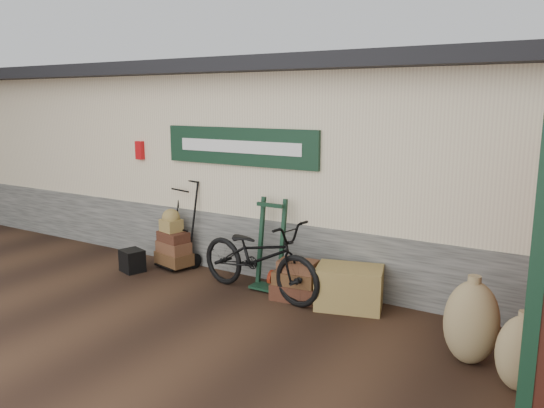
# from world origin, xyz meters

# --- Properties ---
(ground) EXTENTS (80.00, 80.00, 0.00)m
(ground) POSITION_xyz_m (0.00, 0.00, 0.00)
(ground) COLOR black
(ground) RESTS_ON ground
(station_building) EXTENTS (14.40, 4.10, 3.20)m
(station_building) POSITION_xyz_m (-0.01, 2.74, 1.61)
(station_building) COLOR #4C4C47
(station_building) RESTS_ON ground
(porter_trolley) EXTENTS (0.80, 0.67, 1.41)m
(porter_trolley) POSITION_xyz_m (-1.35, 0.84, 0.70)
(porter_trolley) COLOR black
(porter_trolley) RESTS_ON ground
(green_barrow) EXTENTS (0.46, 0.39, 1.27)m
(green_barrow) POSITION_xyz_m (0.37, 0.73, 0.64)
(green_barrow) COLOR black
(green_barrow) RESTS_ON ground
(suitcase_stack) EXTENTS (0.66, 0.46, 0.55)m
(suitcase_stack) POSITION_xyz_m (0.91, 0.51, 0.27)
(suitcase_stack) COLOR #3E1E13
(suitcase_stack) RESTS_ON ground
(wicker_hamper) EXTENTS (0.94, 0.74, 0.54)m
(wicker_hamper) POSITION_xyz_m (1.63, 0.60, 0.27)
(wicker_hamper) COLOR olive
(wicker_hamper) RESTS_ON ground
(black_trunk) EXTENTS (0.42, 0.38, 0.34)m
(black_trunk) POSITION_xyz_m (-1.82, 0.22, 0.17)
(black_trunk) COLOR black
(black_trunk) RESTS_ON ground
(bicycle) EXTENTS (1.01, 2.12, 1.18)m
(bicycle) POSITION_xyz_m (0.39, 0.41, 0.59)
(bicycle) COLOR black
(bicycle) RESTS_ON ground
(burlap_sack_left) EXTENTS (0.66, 0.60, 0.87)m
(burlap_sack_left) POSITION_xyz_m (3.25, -0.11, 0.43)
(burlap_sack_left) COLOR olive
(burlap_sack_left) RESTS_ON ground
(burlap_sack_right) EXTENTS (0.56, 0.52, 0.72)m
(burlap_sack_right) POSITION_xyz_m (3.75, -0.41, 0.36)
(burlap_sack_right) COLOR olive
(burlap_sack_right) RESTS_ON ground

